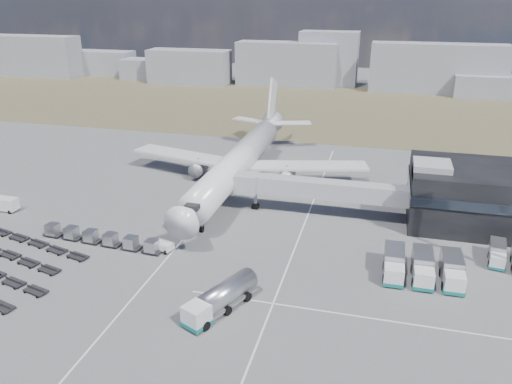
# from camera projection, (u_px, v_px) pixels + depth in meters

# --- Properties ---
(ground) EXTENTS (420.00, 420.00, 0.00)m
(ground) POSITION_uv_depth(u_px,v_px,m) (181.00, 258.00, 74.79)
(ground) COLOR #565659
(ground) RESTS_ON ground
(grass_strip) EXTENTS (420.00, 90.00, 0.01)m
(grass_strip) POSITION_uv_depth(u_px,v_px,m) (303.00, 106.00, 173.49)
(grass_strip) COLOR brown
(grass_strip) RESTS_ON ground
(lane_markings) EXTENTS (47.12, 110.00, 0.01)m
(lane_markings) POSITION_uv_depth(u_px,v_px,m) (249.00, 256.00, 75.20)
(lane_markings) COLOR silver
(lane_markings) RESTS_ON ground
(terminal) EXTENTS (30.40, 16.40, 11.00)m
(terminal) POSITION_uv_depth(u_px,v_px,m) (501.00, 197.00, 83.16)
(terminal) COLOR black
(terminal) RESTS_ON ground
(jet_bridge) EXTENTS (30.30, 3.80, 7.05)m
(jet_bridge) POSITION_uv_depth(u_px,v_px,m) (309.00, 188.00, 87.51)
(jet_bridge) COLOR #939399
(jet_bridge) RESTS_ON ground
(airliner) EXTENTS (51.59, 64.53, 17.62)m
(airliner) POSITION_uv_depth(u_px,v_px,m) (241.00, 159.00, 101.86)
(airliner) COLOR silver
(airliner) RESTS_ON ground
(skyline) EXTENTS (313.59, 24.60, 21.82)m
(skyline) POSITION_uv_depth(u_px,v_px,m) (279.00, 66.00, 208.79)
(skyline) COLOR gray
(skyline) RESTS_ON ground
(fuel_tanker) EXTENTS (7.19, 11.41, 3.63)m
(fuel_tanker) POSITION_uv_depth(u_px,v_px,m) (221.00, 298.00, 61.83)
(fuel_tanker) COLOR silver
(fuel_tanker) RESTS_ON ground
(pushback_tug) EXTENTS (3.47, 2.53, 1.42)m
(pushback_tug) POSITION_uv_depth(u_px,v_px,m) (163.00, 246.00, 76.67)
(pushback_tug) COLOR silver
(pushback_tug) RESTS_ON ground
(utility_van) EXTENTS (4.79, 2.20, 2.51)m
(utility_van) POSITION_uv_depth(u_px,v_px,m) (5.00, 204.00, 90.41)
(utility_van) COLOR silver
(utility_van) RESTS_ON ground
(catering_truck) EXTENTS (4.28, 6.80, 2.90)m
(catering_truck) POSITION_uv_depth(u_px,v_px,m) (250.00, 179.00, 101.92)
(catering_truck) COLOR silver
(catering_truck) RESTS_ON ground
(service_trucks_near) EXTENTS (10.51, 7.98, 3.18)m
(service_trucks_near) POSITION_uv_depth(u_px,v_px,m) (423.00, 267.00, 68.97)
(service_trucks_near) COLOR silver
(service_trucks_near) RESTS_ON ground
(uld_row) EXTENTS (21.17, 3.22, 1.92)m
(uld_row) POSITION_uv_depth(u_px,v_px,m) (101.00, 238.00, 78.40)
(uld_row) COLOR black
(uld_row) RESTS_ON ground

